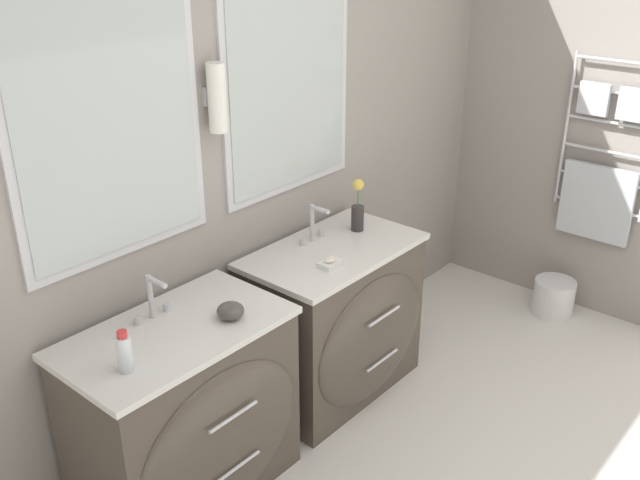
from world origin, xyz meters
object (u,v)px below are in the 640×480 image
Objects in this scene: toiletry_bottle at (124,353)px; flower_vase at (358,209)px; vanity_left at (188,415)px; vanity_right at (338,321)px; amenity_bowl at (230,311)px; waste_bin at (554,296)px.

flower_vase is at bearing 5.05° from toiletry_bottle.
vanity_left is 3.29× the size of flower_vase.
vanity_right is 8.14× the size of amenity_bowl.
vanity_right is (0.97, 0.00, 0.00)m from vanity_left.
toiletry_bottle is 0.65× the size of waste_bin.
vanity_left is 1.00× the size of vanity_right.
vanity_left is 2.51m from waste_bin.
vanity_left is at bearing 160.90° from amenity_bowl.
waste_bin is (1.22, -0.61, -0.80)m from flower_vase.
flower_vase is (1.50, 0.13, 0.04)m from toiletry_bottle.
toiletry_bottle reaches higher than vanity_left.
vanity_left is 5.58× the size of toiletry_bottle.
amenity_bowl reaches higher than vanity_left.
amenity_bowl is (0.20, -0.07, 0.43)m from vanity_left.
toiletry_bottle reaches higher than waste_bin.
toiletry_bottle is 2.87m from waste_bin.
amenity_bowl reaches higher than vanity_right.
vanity_right is 3.62× the size of waste_bin.
amenity_bowl is (-0.77, -0.07, 0.43)m from vanity_right.
vanity_right reaches higher than waste_bin.
waste_bin is (1.47, -0.53, -0.29)m from vanity_right.
amenity_bowl reaches higher than waste_bin.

